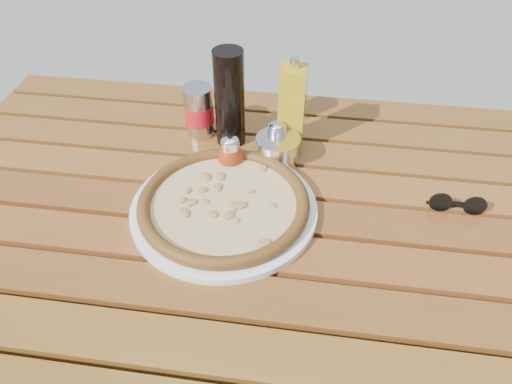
# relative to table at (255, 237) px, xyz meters

# --- Properties ---
(table) EXTENTS (1.40, 0.90, 0.75)m
(table) POSITION_rel_table_xyz_m (0.00, 0.00, 0.00)
(table) COLOR #3B220D
(table) RESTS_ON ground
(plate) EXTENTS (0.46, 0.46, 0.01)m
(plate) POSITION_rel_table_xyz_m (-0.06, -0.01, 0.08)
(plate) COLOR white
(plate) RESTS_ON table
(pizza) EXTENTS (0.45, 0.45, 0.03)m
(pizza) POSITION_rel_table_xyz_m (-0.06, -0.01, 0.10)
(pizza) COLOR #F8E7B1
(pizza) RESTS_ON plate
(pepper_shaker) EXTENTS (0.06, 0.06, 0.08)m
(pepper_shaker) POSITION_rel_table_xyz_m (-0.07, 0.12, 0.11)
(pepper_shaker) COLOR #AD3713
(pepper_shaker) RESTS_ON table
(oregano_shaker) EXTENTS (0.07, 0.07, 0.08)m
(oregano_shaker) POSITION_rel_table_xyz_m (0.02, 0.19, 0.11)
(oregano_shaker) COLOR #333A17
(oregano_shaker) RESTS_ON table
(dark_bottle) EXTENTS (0.07, 0.07, 0.22)m
(dark_bottle) POSITION_rel_table_xyz_m (-0.09, 0.22, 0.19)
(dark_bottle) COLOR black
(dark_bottle) RESTS_ON table
(soda_can) EXTENTS (0.08, 0.08, 0.12)m
(soda_can) POSITION_rel_table_xyz_m (-0.16, 0.24, 0.13)
(soda_can) COLOR silver
(soda_can) RESTS_ON table
(olive_oil_cruet) EXTENTS (0.06, 0.06, 0.21)m
(olive_oil_cruet) POSITION_rel_table_xyz_m (0.05, 0.23, 0.17)
(olive_oil_cruet) COLOR #B59413
(olive_oil_cruet) RESTS_ON table
(parmesan_tin) EXTENTS (0.10, 0.10, 0.07)m
(parmesan_tin) POSITION_rel_table_xyz_m (0.03, 0.16, 0.11)
(parmesan_tin) COLOR white
(parmesan_tin) RESTS_ON table
(sunglasses) EXTENTS (0.11, 0.02, 0.04)m
(sunglasses) POSITION_rel_table_xyz_m (0.39, 0.06, 0.09)
(sunglasses) COLOR black
(sunglasses) RESTS_ON table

